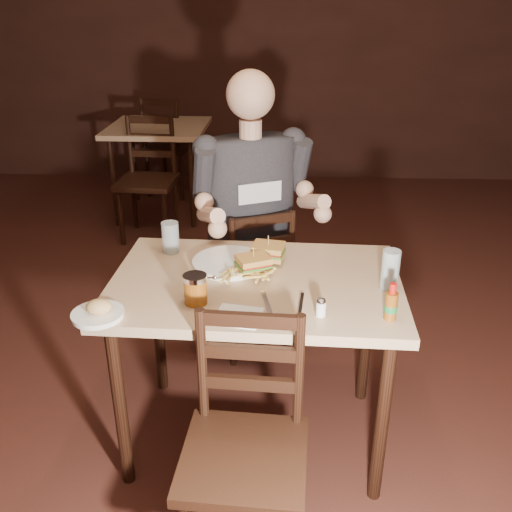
{
  "coord_description": "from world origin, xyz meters",
  "views": [
    {
      "loc": [
        0.14,
        -2.31,
        1.79
      ],
      "look_at": [
        0.07,
        -0.3,
        0.85
      ],
      "focal_mm": 40.0,
      "sensor_mm": 36.0,
      "label": 1
    }
  ],
  "objects_px": {
    "diner": "(254,183)",
    "side_plate": "(98,315)",
    "chair_far": "(250,277)",
    "chair_near": "(244,458)",
    "main_table": "(256,300)",
    "bg_table": "(158,136)",
    "glass_right": "(390,270)",
    "bg_chair_near": "(147,182)",
    "glass_left": "(171,238)",
    "dinner_plate": "(229,263)",
    "syrup_dispenser": "(195,289)",
    "bg_chair_far": "(171,146)",
    "hot_sauce": "(392,301)"
  },
  "relations": [
    {
      "from": "main_table",
      "to": "bg_chair_near",
      "type": "bearing_deg",
      "value": 112.61
    },
    {
      "from": "side_plate",
      "to": "dinner_plate",
      "type": "bearing_deg",
      "value": 45.4
    },
    {
      "from": "bg_table",
      "to": "side_plate",
      "type": "distance_m",
      "value": 3.07
    },
    {
      "from": "bg_chair_near",
      "to": "syrup_dispenser",
      "type": "bearing_deg",
      "value": -69.46
    },
    {
      "from": "diner",
      "to": "side_plate",
      "type": "bearing_deg",
      "value": -140.19
    },
    {
      "from": "main_table",
      "to": "glass_right",
      "type": "height_order",
      "value": "glass_right"
    },
    {
      "from": "hot_sauce",
      "to": "side_plate",
      "type": "bearing_deg",
      "value": -178.57
    },
    {
      "from": "bg_table",
      "to": "bg_chair_near",
      "type": "bearing_deg",
      "value": -90.0
    },
    {
      "from": "chair_near",
      "to": "dinner_plate",
      "type": "relative_size",
      "value": 2.98
    },
    {
      "from": "bg_table",
      "to": "syrup_dispenser",
      "type": "distance_m",
      "value": 3.03
    },
    {
      "from": "chair_near",
      "to": "diner",
      "type": "xyz_separation_m",
      "value": [
        -0.02,
        1.25,
        0.51
      ]
    },
    {
      "from": "main_table",
      "to": "hot_sauce",
      "type": "distance_m",
      "value": 0.56
    },
    {
      "from": "bg_chair_near",
      "to": "glass_right",
      "type": "xyz_separation_m",
      "value": [
        1.42,
        -2.25,
        0.39
      ]
    },
    {
      "from": "chair_far",
      "to": "bg_table",
      "type": "bearing_deg",
      "value": -89.86
    },
    {
      "from": "diner",
      "to": "side_plate",
      "type": "height_order",
      "value": "diner"
    },
    {
      "from": "dinner_plate",
      "to": "glass_right",
      "type": "xyz_separation_m",
      "value": [
        0.62,
        -0.18,
        0.07
      ]
    },
    {
      "from": "chair_near",
      "to": "glass_right",
      "type": "bearing_deg",
      "value": 50.13
    },
    {
      "from": "bg_table",
      "to": "chair_near",
      "type": "xyz_separation_m",
      "value": [
        0.9,
        -3.34,
        -0.25
      ]
    },
    {
      "from": "bg_chair_near",
      "to": "dinner_plate",
      "type": "bearing_deg",
      "value": -64.83
    },
    {
      "from": "bg_table",
      "to": "side_plate",
      "type": "xyz_separation_m",
      "value": [
        0.39,
        -3.05,
        0.1
      ]
    },
    {
      "from": "chair_far",
      "to": "chair_near",
      "type": "bearing_deg",
      "value": 68.82
    },
    {
      "from": "main_table",
      "to": "glass_right",
      "type": "distance_m",
      "value": 0.53
    },
    {
      "from": "dinner_plate",
      "to": "hot_sauce",
      "type": "relative_size",
      "value": 2.13
    },
    {
      "from": "bg_chair_near",
      "to": "syrup_dispenser",
      "type": "distance_m",
      "value": 2.52
    },
    {
      "from": "syrup_dispenser",
      "to": "side_plate",
      "type": "distance_m",
      "value": 0.35
    },
    {
      "from": "main_table",
      "to": "chair_far",
      "type": "bearing_deg",
      "value": 94.28
    },
    {
      "from": "main_table",
      "to": "dinner_plate",
      "type": "xyz_separation_m",
      "value": [
        -0.11,
        0.13,
        0.1
      ]
    },
    {
      "from": "bg_chair_near",
      "to": "glass_left",
      "type": "xyz_separation_m",
      "value": [
        0.55,
        -1.95,
        0.38
      ]
    },
    {
      "from": "glass_left",
      "to": "syrup_dispenser",
      "type": "distance_m",
      "value": 0.46
    },
    {
      "from": "diner",
      "to": "glass_left",
      "type": "height_order",
      "value": "diner"
    },
    {
      "from": "hot_sauce",
      "to": "syrup_dispenser",
      "type": "height_order",
      "value": "hot_sauce"
    },
    {
      "from": "main_table",
      "to": "bg_table",
      "type": "height_order",
      "value": "same"
    },
    {
      "from": "chair_near",
      "to": "side_plate",
      "type": "xyz_separation_m",
      "value": [
        -0.51,
        0.29,
        0.34
      ]
    },
    {
      "from": "chair_near",
      "to": "bg_chair_far",
      "type": "distance_m",
      "value": 3.99
    },
    {
      "from": "bg_chair_far",
      "to": "hot_sauce",
      "type": "xyz_separation_m",
      "value": [
        1.39,
        -3.57,
        0.38
      ]
    },
    {
      "from": "main_table",
      "to": "chair_near",
      "type": "relative_size",
      "value": 1.34
    },
    {
      "from": "chair_near",
      "to": "side_plate",
      "type": "relative_size",
      "value": 4.94
    },
    {
      "from": "chair_near",
      "to": "dinner_plate",
      "type": "distance_m",
      "value": 0.8
    },
    {
      "from": "chair_near",
      "to": "glass_left",
      "type": "relative_size",
      "value": 6.44
    },
    {
      "from": "dinner_plate",
      "to": "side_plate",
      "type": "relative_size",
      "value": 1.66
    },
    {
      "from": "main_table",
      "to": "chair_near",
      "type": "bearing_deg",
      "value": -91.56
    },
    {
      "from": "diner",
      "to": "hot_sauce",
      "type": "relative_size",
      "value": 7.65
    },
    {
      "from": "bg_chair_near",
      "to": "side_plate",
      "type": "distance_m",
      "value": 2.55
    },
    {
      "from": "bg_table",
      "to": "hot_sauce",
      "type": "height_order",
      "value": "hot_sauce"
    },
    {
      "from": "glass_right",
      "to": "bg_chair_near",
      "type": "bearing_deg",
      "value": 122.25
    },
    {
      "from": "glass_right",
      "to": "side_plate",
      "type": "xyz_separation_m",
      "value": [
        -1.03,
        -0.25,
        -0.07
      ]
    },
    {
      "from": "chair_near",
      "to": "bg_chair_far",
      "type": "xyz_separation_m",
      "value": [
        -0.9,
        3.89,
        0.03
      ]
    },
    {
      "from": "chair_near",
      "to": "glass_right",
      "type": "distance_m",
      "value": 0.85
    },
    {
      "from": "bg_chair_far",
      "to": "bg_chair_near",
      "type": "distance_m",
      "value": 1.1
    },
    {
      "from": "chair_far",
      "to": "side_plate",
      "type": "distance_m",
      "value": 1.18
    }
  ]
}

